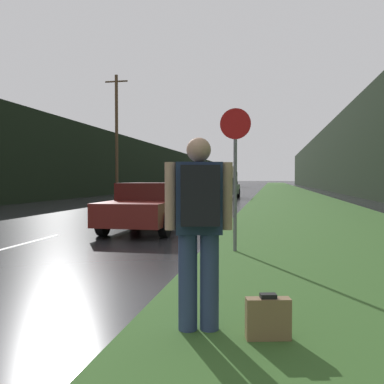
{
  "coord_description": "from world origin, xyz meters",
  "views": [
    {
      "loc": [
        5.43,
        -1.03,
        1.45
      ],
      "look_at": [
        2.35,
        14.73,
        0.93
      ],
      "focal_mm": 38.0,
      "sensor_mm": 36.0,
      "label": 1
    }
  ],
  "objects_px": {
    "car_passing_far": "(226,188)",
    "delivery_truck": "(229,176)",
    "stop_sign": "(235,167)",
    "suitcase": "(268,319)",
    "hitchhiker_with_backpack": "(199,221)",
    "car_passing_near": "(149,206)"
  },
  "relations": [
    {
      "from": "suitcase",
      "to": "hitchhiker_with_backpack",
      "type": "bearing_deg",
      "value": 160.43
    },
    {
      "from": "car_passing_near",
      "to": "delivery_truck",
      "type": "xyz_separation_m",
      "value": [
        -4.05,
        62.46,
        1.23
      ]
    },
    {
      "from": "stop_sign",
      "to": "car_passing_far",
      "type": "xyz_separation_m",
      "value": [
        -2.7,
        22.74,
        -0.92
      ]
    },
    {
      "from": "suitcase",
      "to": "car_passing_near",
      "type": "xyz_separation_m",
      "value": [
        -3.38,
        7.37,
        0.48
      ]
    },
    {
      "from": "car_passing_far",
      "to": "delivery_truck",
      "type": "height_order",
      "value": "delivery_truck"
    },
    {
      "from": "car_passing_far",
      "to": "delivery_truck",
      "type": "xyz_separation_m",
      "value": [
        -4.05,
        42.7,
        1.13
      ]
    },
    {
      "from": "delivery_truck",
      "to": "car_passing_far",
      "type": "bearing_deg",
      "value": -84.58
    },
    {
      "from": "stop_sign",
      "to": "hitchhiker_with_backpack",
      "type": "bearing_deg",
      "value": -89.47
    },
    {
      "from": "car_passing_far",
      "to": "delivery_truck",
      "type": "distance_m",
      "value": 42.91
    },
    {
      "from": "car_passing_far",
      "to": "delivery_truck",
      "type": "bearing_deg",
      "value": -84.58
    },
    {
      "from": "hitchhiker_with_backpack",
      "to": "suitcase",
      "type": "height_order",
      "value": "hitchhiker_with_backpack"
    },
    {
      "from": "stop_sign",
      "to": "delivery_truck",
      "type": "distance_m",
      "value": 65.79
    },
    {
      "from": "stop_sign",
      "to": "suitcase",
      "type": "xyz_separation_m",
      "value": [
        0.68,
        -4.39,
        -1.49
      ]
    },
    {
      "from": "car_passing_near",
      "to": "car_passing_far",
      "type": "height_order",
      "value": "car_passing_far"
    },
    {
      "from": "hitchhiker_with_backpack",
      "to": "car_passing_near",
      "type": "height_order",
      "value": "hitchhiker_with_backpack"
    },
    {
      "from": "stop_sign",
      "to": "hitchhiker_with_backpack",
      "type": "distance_m",
      "value": 4.37
    },
    {
      "from": "car_passing_near",
      "to": "car_passing_far",
      "type": "distance_m",
      "value": 19.76
    },
    {
      "from": "car_passing_far",
      "to": "suitcase",
      "type": "bearing_deg",
      "value": 97.11
    },
    {
      "from": "hitchhiker_with_backpack",
      "to": "car_passing_near",
      "type": "relative_size",
      "value": 0.45
    },
    {
      "from": "delivery_truck",
      "to": "hitchhiker_with_backpack",
      "type": "bearing_deg",
      "value": -84.44
    },
    {
      "from": "suitcase",
      "to": "car_passing_near",
      "type": "height_order",
      "value": "car_passing_near"
    },
    {
      "from": "stop_sign",
      "to": "car_passing_near",
      "type": "relative_size",
      "value": 0.69
    }
  ]
}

